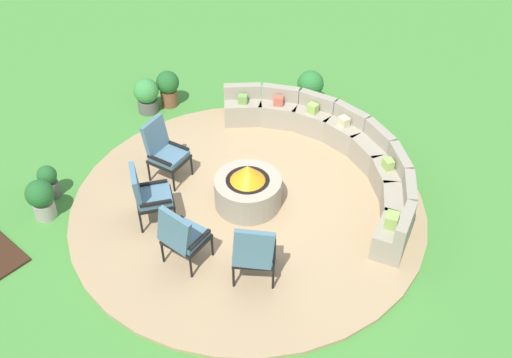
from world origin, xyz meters
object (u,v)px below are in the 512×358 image
Objects in this scene: lounge_chair_front_left at (164,150)px; lounge_chair_front_right at (148,194)px; lounge_chair_back_right at (254,251)px; potted_plant_2 at (147,95)px; potted_plant_0 at (310,87)px; fire_pit at (248,189)px; potted_plant_4 at (168,87)px; lounge_chair_back_left at (182,235)px; potted_plant_3 at (49,181)px; potted_plant_1 at (41,198)px; curved_stone_bench at (337,150)px.

lounge_chair_front_right is (0.63, -0.89, -0.02)m from lounge_chair_front_left.
potted_plant_2 is (-4.48, 1.88, -0.22)m from lounge_chair_back_right.
potted_plant_0 reaches higher than potted_plant_2.
lounge_chair_front_left reaches higher than fire_pit.
lounge_chair_back_right is at bearing -28.19° from potted_plant_4.
lounge_chair_back_left is at bearing -84.58° from fire_pit.
potted_plant_2 is at bearing -132.18° from lounge_chair_front_left.
lounge_chair_back_left is (1.67, -1.16, 0.00)m from lounge_chair_front_left.
potted_plant_0 is at bearing 97.22° from lounge_chair_back_left.
lounge_chair_front_right is 3.22m from potted_plant_2.
potted_plant_2 is at bearing 174.42° from lounge_chair_front_right.
lounge_chair_back_right is at bearing 12.89° from potted_plant_3.
lounge_chair_back_left reaches higher than lounge_chair_back_right.
lounge_chair_front_left is 2.08m from potted_plant_1.
potted_plant_3 is at bearing 135.67° from potted_plant_1.
curved_stone_bench is at bearing 100.25° from lounge_chair_front_right.
lounge_chair_back_right is 3.61m from potted_plant_1.
fire_pit is 1.00× the size of lounge_chair_back_right.
fire_pit is 1.59m from lounge_chair_front_right.
lounge_chair_front_left is at bearing -132.07° from curved_stone_bench.
fire_pit is 1.59m from lounge_chair_back_left.
curved_stone_bench is 6.37× the size of potted_plant_2.
potted_plant_3 is (0.73, -2.74, -0.07)m from potted_plant_2.
lounge_chair_back_right is 4.92m from potted_plant_4.
potted_plant_4 reaches higher than potted_plant_3.
lounge_chair_back_right is 1.52× the size of potted_plant_1.
lounge_chair_back_left is at bearing 45.17° from lounge_chair_front_left.
potted_plant_2 is at bearing -134.93° from potted_plant_0.
lounge_chair_front_left reaches higher than curved_stone_bench.
lounge_chair_back_left is (-0.33, -3.38, 0.27)m from curved_stone_bench.
potted_plant_1 is at bearing 162.34° from lounge_chair_back_right.
curved_stone_bench is 6.05× the size of potted_plant_0.
lounge_chair_front_left is at bearing 127.57° from lounge_chair_back_right.
lounge_chair_back_left reaches higher than fire_pit.
potted_plant_1 is at bearing -75.06° from potted_plant_4.
curved_stone_bench is 6.14× the size of potted_plant_4.
potted_plant_0 is at bearing 109.17° from fire_pit.
potted_plant_2 is 2.83m from potted_plant_3.
potted_plant_4 is at bearing 167.13° from lounge_chair_front_right.
potted_plant_1 is 3.66m from potted_plant_4.
lounge_chair_front_right is 1.74m from potted_plant_1.
curved_stone_bench is at bearing 56.28° from potted_plant_1.
potted_plant_0 is 1.05× the size of potted_plant_2.
fire_pit is 0.99× the size of lounge_chair_front_left.
curved_stone_bench is 4.98m from potted_plant_1.
lounge_chair_back_right is 4.86m from potted_plant_2.
fire_pit is 3.26m from potted_plant_0.
lounge_chair_back_left reaches higher than potted_plant_0.
potted_plant_3 is at bearing -79.61° from potted_plant_4.
lounge_chair_back_right is at bearing 64.93° from lounge_chair_front_left.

